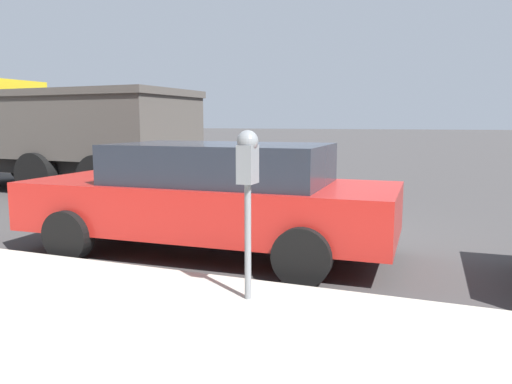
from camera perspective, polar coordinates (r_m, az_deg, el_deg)
The scene contains 4 objects.
ground_plane at distance 7.42m, azimuth 1.28°, elevation -5.40°, with size 220.00×220.00×0.00m, color #3D3A3A.
parking_meter at distance 4.39m, azimuth -0.95°, elevation 2.37°, with size 0.21×0.19×1.53m.
car_red at distance 6.51m, azimuth -5.15°, elevation -0.42°, with size 2.15×4.89×1.45m.
dump_truck at distance 13.63m, azimuth -22.33°, elevation 6.55°, with size 3.10×7.33×2.82m.
Camera 1 is at (-6.78, -2.45, 1.73)m, focal length 35.00 mm.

